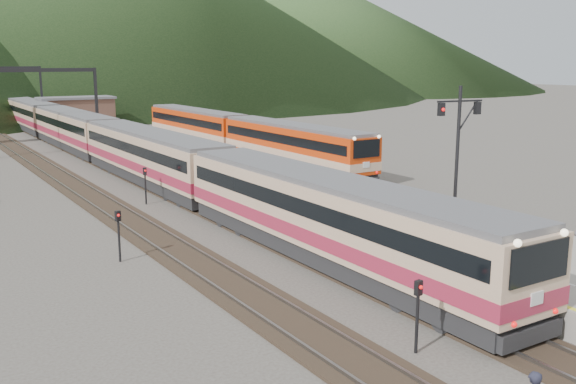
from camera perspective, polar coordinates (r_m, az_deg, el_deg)
track_main at (r=50.89m, az=-13.72°, el=1.58°), size 2.60×200.00×0.23m
track_far at (r=49.58m, az=-19.20°, el=1.01°), size 2.60×200.00×0.23m
track_second at (r=55.53m, az=-2.40°, el=2.71°), size 2.60×200.00×0.23m
platform at (r=51.02m, az=-7.05°, el=2.34°), size 8.00×100.00×1.00m
gantry_near at (r=64.03m, az=-20.75°, el=8.12°), size 9.55×0.25×8.00m
gantry_far at (r=88.65m, az=-24.08°, el=8.61°), size 9.55×0.25×8.00m
station_shed at (r=88.47m, az=-18.28°, el=7.06°), size 9.40×4.40×3.10m
hill_c at (r=251.88m, az=-2.21°, el=15.25°), size 160.00×160.00×50.00m
main_train at (r=66.97m, az=-18.52°, el=5.42°), size 3.13×107.11×3.82m
second_train at (r=58.91m, az=-4.44°, el=4.97°), size 2.71×36.91×3.30m
signal_mast at (r=26.54m, az=14.82°, el=3.56°), size 2.19×0.42×6.64m
short_signal_a at (r=19.60m, az=11.45°, el=-9.96°), size 0.24×0.18×2.27m
short_signal_b at (r=39.88m, az=-12.58°, el=0.99°), size 0.26×0.23×2.27m
short_signal_c at (r=28.68m, az=-14.83°, el=-3.21°), size 0.26×0.22×2.27m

